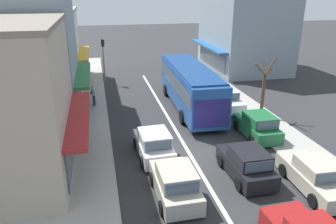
% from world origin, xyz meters
% --- Properties ---
extents(ground_plane, '(140.00, 140.00, 0.00)m').
position_xyz_m(ground_plane, '(0.00, 0.00, 0.00)').
color(ground_plane, '#2D2D30').
extents(lane_centre_line, '(0.20, 28.00, 0.01)m').
position_xyz_m(lane_centre_line, '(0.00, 4.00, 0.00)').
color(lane_centre_line, silver).
rests_on(lane_centre_line, ground).
extents(sidewalk_left, '(5.20, 44.00, 0.14)m').
position_xyz_m(sidewalk_left, '(-6.80, 6.00, 0.07)').
color(sidewalk_left, '#A39E96').
rests_on(sidewalk_left, ground).
extents(kerb_right, '(2.80, 44.00, 0.12)m').
position_xyz_m(kerb_right, '(6.20, 6.00, 0.06)').
color(kerb_right, '#A39E96').
rests_on(kerb_right, ground).
extents(shopfront_mid_block, '(8.98, 8.33, 8.64)m').
position_xyz_m(shopfront_mid_block, '(-10.18, 8.95, 4.31)').
color(shopfront_mid_block, '#84939E').
rests_on(shopfront_mid_block, ground).
extents(shopfront_far_end, '(8.70, 8.27, 6.92)m').
position_xyz_m(shopfront_far_end, '(-10.18, 17.42, 3.45)').
color(shopfront_far_end, silver).
rests_on(shopfront_far_end, ground).
extents(building_right_far, '(8.39, 10.27, 9.61)m').
position_xyz_m(building_right_far, '(11.48, 18.85, 4.80)').
color(building_right_far, '#84939E').
rests_on(building_right_far, ground).
extents(city_bus, '(2.98, 10.93, 3.23)m').
position_xyz_m(city_bus, '(2.04, 7.41, 1.88)').
color(city_bus, '#1E4C99').
rests_on(city_bus, ground).
extents(hatchback_queue_gap_filler, '(1.85, 3.71, 1.54)m').
position_xyz_m(hatchback_queue_gap_filler, '(-1.73, -3.58, 0.71)').
color(hatchback_queue_gap_filler, '#B7B29E').
rests_on(hatchback_queue_gap_filler, ground).
extents(hatchback_adjacent_lane_trail, '(1.85, 3.72, 1.54)m').
position_xyz_m(hatchback_adjacent_lane_trail, '(2.03, -2.67, 0.71)').
color(hatchback_adjacent_lane_trail, black).
rests_on(hatchback_adjacent_lane_trail, ground).
extents(hatchback_behind_bus_mid, '(1.93, 3.76, 1.54)m').
position_xyz_m(hatchback_behind_bus_mid, '(-2.00, 0.32, 0.71)').
color(hatchback_behind_bus_mid, silver).
rests_on(hatchback_behind_bus_mid, ground).
extents(parked_sedan_kerb_front, '(2.02, 4.26, 1.47)m').
position_xyz_m(parked_sedan_kerb_front, '(4.67, -4.31, 0.66)').
color(parked_sedan_kerb_front, '#B7B29E').
rests_on(parked_sedan_kerb_front, ground).
extents(parked_hatchback_kerb_second, '(1.82, 3.70, 1.54)m').
position_xyz_m(parked_hatchback_kerb_second, '(4.70, 1.49, 0.71)').
color(parked_hatchback_kerb_second, '#1E6638').
rests_on(parked_hatchback_kerb_second, ground).
extents(parked_sedan_kerb_third, '(1.93, 4.22, 1.47)m').
position_xyz_m(parked_sedan_kerb_third, '(4.68, 6.87, 0.66)').
color(parked_sedan_kerb_third, silver).
rests_on(parked_sedan_kerb_third, ground).
extents(traffic_light_downstreet, '(0.33, 0.24, 4.20)m').
position_xyz_m(traffic_light_downstreet, '(-4.04, 16.14, 2.85)').
color(traffic_light_downstreet, gray).
rests_on(traffic_light_downstreet, ground).
extents(street_tree_right, '(1.57, 1.66, 4.24)m').
position_xyz_m(street_tree_right, '(6.51, 4.46, 1.97)').
color(street_tree_right, brown).
rests_on(street_tree_right, ground).
extents(pedestrian_with_handbag_near, '(0.43, 0.64, 1.63)m').
position_xyz_m(pedestrian_with_handbag_near, '(-5.12, 9.23, 1.07)').
color(pedestrian_with_handbag_near, '#333338').
rests_on(pedestrian_with_handbag_near, sidewalk_left).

